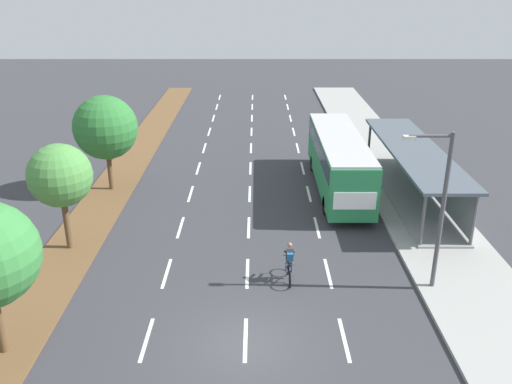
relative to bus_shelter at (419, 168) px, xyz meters
The scene contains 12 objects.
ground_plane 16.53m from the bus_shelter, 125.48° to the right, with size 140.00×140.00×0.00m, color #38383D.
median_strip 19.11m from the bus_shelter, 159.61° to the left, with size 2.60×52.00×0.12m, color brown.
sidewalk_right 6.87m from the bus_shelter, 92.43° to the left, with size 4.50×52.00×0.15m, color #9E9E99.
lane_divider_left 14.15m from the bus_shelter, 158.28° to the left, with size 0.14×48.13×0.01m.
lane_divider_center 11.01m from the bus_shelter, 151.42° to the left, with size 0.14×48.13×0.01m.
lane_divider_right 8.17m from the bus_shelter, 139.28° to the left, with size 0.14×48.13×0.01m.
bus_shelter is the anchor object (origin of this frame).
bus 4.47m from the bus_shelter, 163.67° to the left, with size 2.54×11.29×3.37m.
cyclist 11.97m from the bus_shelter, 130.60° to the right, with size 0.46×1.82×1.71m.
median_tree_second 19.06m from the bus_shelter, 160.56° to the right, with size 2.87×2.87×5.02m.
median_tree_third 17.96m from the bus_shelter, behind, with size 3.68×3.68×5.61m.
streetlight 10.16m from the bus_shelter, 102.26° to the right, with size 1.91×0.24×6.50m.
Camera 1 is at (0.37, -15.28, 11.91)m, focal length 37.54 mm.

